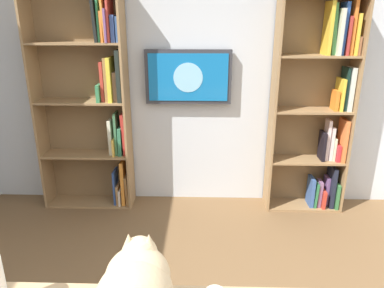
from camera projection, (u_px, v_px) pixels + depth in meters
name	position (u px, v px, depth m)	size (l,w,h in m)	color
wall_back	(196.00, 74.00, 3.53)	(4.52, 0.06, 2.70)	silver
bookshelf_left	(320.00, 110.00, 3.44)	(0.76, 0.28, 2.07)	#937047
bookshelf_right	(94.00, 99.00, 3.48)	(0.90, 0.28, 2.21)	#937047
wall_mounted_tv	(188.00, 77.00, 3.46)	(0.84, 0.07, 0.53)	#333338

